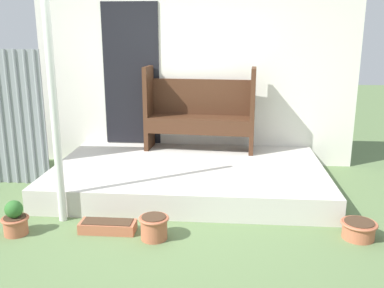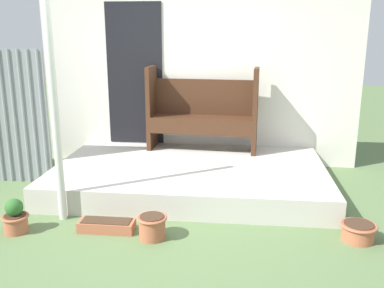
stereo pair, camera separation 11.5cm
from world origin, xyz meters
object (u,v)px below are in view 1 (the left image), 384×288
at_px(flower_pot_left, 15,220).
at_px(planter_box_rect, 108,226).
at_px(support_post, 55,117).
at_px(flower_pot_middle, 154,226).
at_px(flower_pot_right, 359,229).
at_px(bench, 200,109).

xyz_separation_m(flower_pot_left, planter_box_rect, (0.87, 0.12, -0.09)).
bearing_deg(planter_box_rect, support_post, 157.30).
xyz_separation_m(flower_pot_middle, flower_pot_right, (1.92, 0.17, -0.03)).
bearing_deg(support_post, flower_pot_middle, -17.88).
distance_m(support_post, planter_box_rect, 1.19).
height_order(flower_pot_left, flower_pot_middle, flower_pot_left).
xyz_separation_m(flower_pot_middle, planter_box_rect, (-0.48, 0.10, -0.07)).
distance_m(bench, flower_pot_right, 2.69).
bearing_deg(support_post, flower_pot_left, -133.65).
relative_size(bench, flower_pot_right, 4.50).
bearing_deg(planter_box_rect, flower_pot_right, 1.67).
relative_size(flower_pot_left, flower_pot_middle, 1.19).
height_order(support_post, flower_pot_right, support_post).
bearing_deg(flower_pot_left, flower_pot_right, 3.37).
xyz_separation_m(bench, planter_box_rect, (-0.76, -2.07, -0.80)).
relative_size(bench, flower_pot_middle, 5.28).
relative_size(flower_pot_left, planter_box_rect, 0.63).
relative_size(flower_pot_middle, flower_pot_right, 0.85).
relative_size(flower_pot_right, planter_box_rect, 0.62).
height_order(support_post, flower_pot_left, support_post).
bearing_deg(flower_pot_left, planter_box_rect, 8.02).
distance_m(support_post, flower_pot_left, 1.05).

